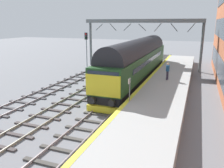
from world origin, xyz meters
TOP-DOWN VIEW (x-y plane):
  - ground_plane at (0.00, 0.00)m, footprint 140.00×140.00m
  - track_main at (0.00, 0.00)m, footprint 2.50×60.00m
  - track_adjacent_west at (-3.41, -0.00)m, footprint 2.50×60.00m
  - track_adjacent_far_west at (-6.99, -0.00)m, footprint 2.50×60.00m
  - station_platform at (3.60, 0.00)m, footprint 4.00×44.00m
  - diesel_locomotive at (0.00, 6.16)m, footprint 2.74×20.37m
  - signal_post_mid at (-9.37, 12.39)m, footprint 0.44×0.22m
  - platform_number_sign at (1.87, -3.48)m, footprint 0.10×0.44m
  - waiting_passenger at (3.53, 3.88)m, footprint 0.43×0.49m
  - overhead_footbridge at (-1.44, 13.91)m, footprint 16.29×2.00m

SIDE VIEW (x-z plane):
  - ground_plane at x=0.00m, z-range 0.00..0.00m
  - track_main at x=0.00m, z-range -0.02..0.13m
  - track_adjacent_west at x=-3.41m, z-range -0.02..0.13m
  - track_adjacent_far_west at x=-6.99m, z-range -0.02..0.13m
  - station_platform at x=3.60m, z-range 0.00..1.01m
  - waiting_passenger at x=3.53m, z-range 1.17..2.81m
  - platform_number_sign at x=1.87m, z-range 1.29..2.93m
  - diesel_locomotive at x=0.00m, z-range 0.15..4.83m
  - signal_post_mid at x=-9.37m, z-range 0.68..5.66m
  - overhead_footbridge at x=-1.44m, z-range 2.86..9.71m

